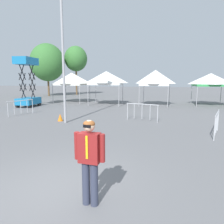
% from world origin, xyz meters
% --- Properties ---
extents(ground_plane, '(140.00, 140.00, 0.00)m').
position_xyz_m(ground_plane, '(0.00, 0.00, 0.00)').
color(ground_plane, slate).
extents(canopy_tent_center, '(3.27, 3.27, 3.31)m').
position_xyz_m(canopy_tent_center, '(-7.50, 17.45, 2.62)').
color(canopy_tent_center, '#9E9EA3').
rests_on(canopy_tent_center, ground).
extents(canopy_tent_behind_center, '(3.38, 3.38, 3.39)m').
position_xyz_m(canopy_tent_behind_center, '(-3.15, 16.24, 2.71)').
color(canopy_tent_behind_center, '#9E9EA3').
rests_on(canopy_tent_behind_center, ground).
extents(canopy_tent_far_left, '(3.00, 3.00, 3.48)m').
position_xyz_m(canopy_tent_far_left, '(1.73, 16.69, 2.72)').
color(canopy_tent_far_left, '#9E9EA3').
rests_on(canopy_tent_far_left, ground).
extents(canopy_tent_far_right, '(3.18, 3.18, 3.16)m').
position_xyz_m(canopy_tent_far_right, '(7.03, 17.94, 2.53)').
color(canopy_tent_far_right, '#9E9EA3').
rests_on(canopy_tent_far_right, ground).
extents(scissor_lift, '(1.56, 2.40, 4.57)m').
position_xyz_m(scissor_lift, '(-9.92, 12.89, 1.35)').
color(scissor_lift, black).
rests_on(scissor_lift, ground).
extents(person_foreground, '(0.65, 0.27, 1.78)m').
position_xyz_m(person_foreground, '(1.01, -0.40, 1.03)').
color(person_foreground, '#33384C').
rests_on(person_foreground, ground).
extents(light_pole_near_lift, '(0.36, 0.36, 9.50)m').
position_xyz_m(light_pole_near_lift, '(-3.17, 6.92, 5.32)').
color(light_pole_near_lift, '#9E9EA3').
rests_on(light_pole_near_lift, ground).
extents(tree_behind_tents_center, '(5.17, 5.17, 7.98)m').
position_xyz_m(tree_behind_tents_center, '(-14.81, 24.78, 5.13)').
color(tree_behind_tents_center, brown).
rests_on(tree_behind_tents_center, ground).
extents(tree_behind_tents_left, '(3.74, 3.74, 8.01)m').
position_xyz_m(tree_behind_tents_left, '(-11.61, 28.26, 5.94)').
color(tree_behind_tents_left, brown).
rests_on(tree_behind_tents_left, ground).
extents(crowd_barrier_mid_lot, '(0.68, 2.02, 1.08)m').
position_xyz_m(crowd_barrier_mid_lot, '(-7.49, 8.60, 0.75)').
color(crowd_barrier_mid_lot, '#B7BABF').
rests_on(crowd_barrier_mid_lot, ground).
extents(crowd_barrier_near_person, '(0.67, 2.02, 1.08)m').
position_xyz_m(crowd_barrier_near_person, '(4.89, 6.01, 0.75)').
color(crowd_barrier_near_person, '#B7BABF').
rests_on(crowd_barrier_near_person, ground).
extents(crowd_barrier_by_lift, '(2.03, 0.63, 1.08)m').
position_xyz_m(crowd_barrier_by_lift, '(1.23, 8.56, 0.75)').
color(crowd_barrier_by_lift, '#B7BABF').
rests_on(crowd_barrier_by_lift, ground).
extents(traffic_cone_lot_center, '(0.32, 0.32, 0.46)m').
position_xyz_m(traffic_cone_lot_center, '(-3.72, 7.32, 0.23)').
color(traffic_cone_lot_center, orange).
rests_on(traffic_cone_lot_center, ground).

